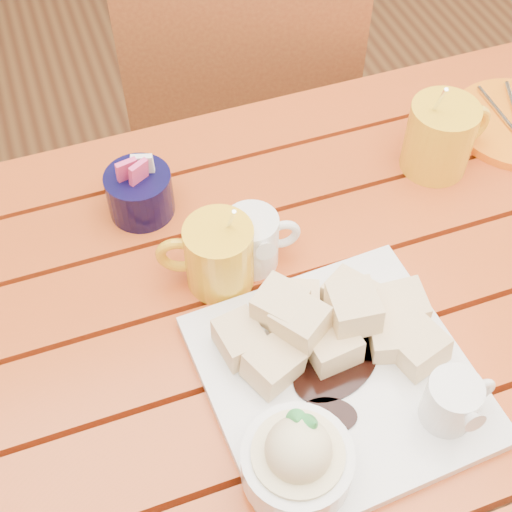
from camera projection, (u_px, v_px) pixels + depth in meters
name	position (u px, v px, depth m)	size (l,w,h in m)	color
table	(276.00, 365.00, 0.95)	(1.20, 0.79, 0.75)	#A64A15
dessert_plate	(333.00, 384.00, 0.78)	(0.31, 0.31, 0.12)	white
coffee_mug_left	(217.00, 255.00, 0.87)	(0.12, 0.09, 0.14)	yellow
coffee_mug_right	(441.00, 136.00, 1.00)	(0.14, 0.10, 0.16)	yellow
cream_pitcher	(254.00, 240.00, 0.89)	(0.10, 0.08, 0.08)	white
sugar_caddy	(140.00, 192.00, 0.96)	(0.09, 0.09, 0.10)	black
chair_far	(241.00, 126.00, 1.47)	(0.51, 0.51, 0.88)	brown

